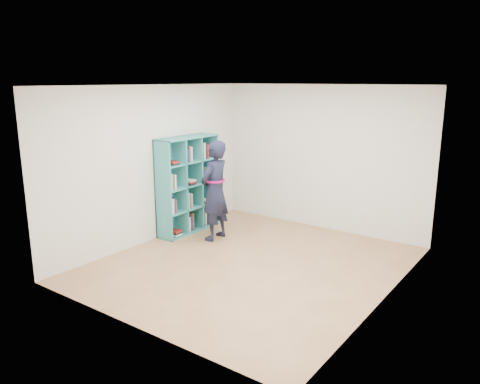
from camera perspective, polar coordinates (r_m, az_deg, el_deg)
The scene contains 9 objects.
floor at distance 7.05m, azimuth 1.29°, elevation -8.78°, with size 4.50×4.50×0.00m, color #966744.
ceiling at distance 6.52m, azimuth 1.42°, elevation 12.85°, with size 4.50×4.50×0.00m, color white.
wall_left at distance 7.95m, azimuth -10.64°, elevation 3.33°, with size 0.02×4.50×2.60m, color silver.
wall_right at distance 5.81m, azimuth 17.85°, elevation -0.86°, with size 0.02×4.50×2.60m, color silver.
wall_back at distance 8.59m, azimuth 9.91°, elevation 4.12°, with size 4.00×0.02×2.60m, color silver.
wall_front at distance 5.03m, azimuth -13.34°, elevation -2.75°, with size 4.00×0.02×2.60m, color silver.
bookshelf at distance 8.37m, azimuth -6.55°, elevation 0.76°, with size 0.37×1.28×1.71m.
person at distance 7.90m, azimuth -3.10°, elevation 0.18°, with size 0.44×0.64×1.71m.
smartphone at distance 8.02m, azimuth -3.57°, elevation 1.20°, with size 0.04×0.11×0.14m.
Camera 1 is at (3.69, -5.38, 2.68)m, focal length 35.00 mm.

